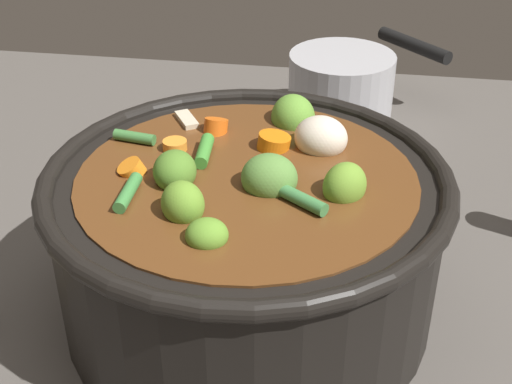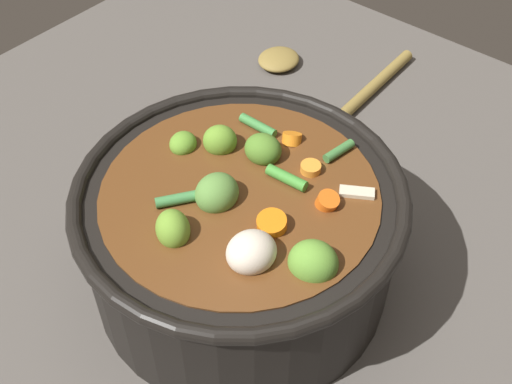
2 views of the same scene
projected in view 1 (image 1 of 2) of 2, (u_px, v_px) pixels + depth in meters
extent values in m
plane|color=#514C47|center=(248.00, 305.00, 0.61)|extent=(1.10, 1.10, 0.00)
cylinder|color=black|center=(247.00, 246.00, 0.58)|extent=(0.31, 0.31, 0.13)
torus|color=black|center=(247.00, 179.00, 0.54)|extent=(0.32, 0.32, 0.02)
cylinder|color=brown|center=(247.00, 241.00, 0.57)|extent=(0.26, 0.26, 0.12)
ellipsoid|color=olive|center=(183.00, 204.00, 0.50)|extent=(0.05, 0.04, 0.03)
ellipsoid|color=#5A8A3D|center=(269.00, 178.00, 0.53)|extent=(0.04, 0.04, 0.04)
ellipsoid|color=#619834|center=(293.00, 118.00, 0.62)|extent=(0.05, 0.05, 0.04)
ellipsoid|color=#62962E|center=(207.00, 235.00, 0.47)|extent=(0.03, 0.03, 0.02)
ellipsoid|color=olive|center=(345.00, 186.00, 0.52)|extent=(0.05, 0.04, 0.04)
ellipsoid|color=#51802A|center=(175.00, 171.00, 0.53)|extent=(0.04, 0.04, 0.03)
cylinder|color=orange|center=(216.00, 128.00, 0.61)|extent=(0.03, 0.03, 0.02)
cylinder|color=orange|center=(175.00, 147.00, 0.58)|extent=(0.02, 0.02, 0.01)
cylinder|color=orange|center=(132.00, 170.00, 0.55)|extent=(0.03, 0.03, 0.02)
cylinder|color=orange|center=(274.00, 145.00, 0.58)|extent=(0.03, 0.04, 0.02)
ellipsoid|color=beige|center=(321.00, 138.00, 0.58)|extent=(0.05, 0.05, 0.04)
cylinder|color=#419034|center=(204.00, 151.00, 0.57)|extent=(0.04, 0.01, 0.01)
cylinder|color=#407B3B|center=(135.00, 137.00, 0.59)|extent=(0.02, 0.04, 0.01)
cylinder|color=#3E853E|center=(128.00, 193.00, 0.51)|extent=(0.04, 0.01, 0.01)
cylinder|color=#408245|center=(303.00, 200.00, 0.50)|extent=(0.03, 0.04, 0.01)
cube|color=beige|center=(187.00, 120.00, 0.62)|extent=(0.03, 0.03, 0.01)
cylinder|color=#ADADB2|center=(341.00, 89.00, 0.90)|extent=(0.13, 0.13, 0.09)
cylinder|color=black|center=(414.00, 45.00, 0.94)|extent=(0.10, 0.10, 0.02)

